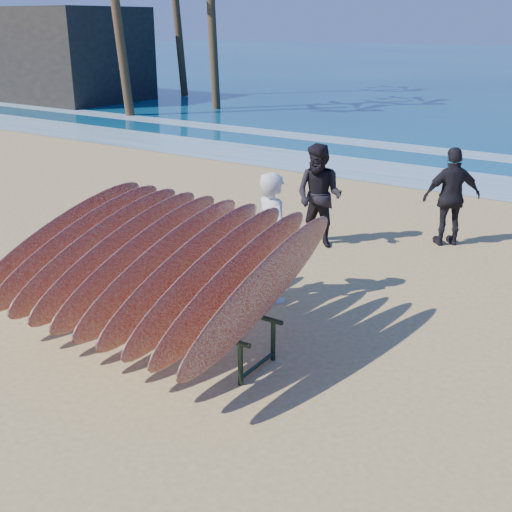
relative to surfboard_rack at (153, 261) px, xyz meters
The scene contains 8 objects.
ground 1.31m from the surfboard_rack, 10.82° to the left, with size 120.00×120.00×0.00m, color tan.
foam_near 10.24m from the surfboard_rack, 85.36° to the left, with size 160.00×160.00×0.00m, color white.
foam_far 13.72m from the surfboard_rack, 86.55° to the left, with size 160.00×160.00×0.00m, color white.
surfboard_rack is the anchor object (origin of this frame).
person_white 1.89m from the surfboard_rack, 73.59° to the left, with size 0.66×0.43×1.81m, color silver.
person_dark_a 4.16m from the surfboard_rack, 90.27° to the left, with size 0.86×0.67×1.77m, color black.
person_dark_b 5.76m from the surfboard_rack, 71.38° to the left, with size 1.00×0.42×1.70m, color black.
building 27.64m from the surfboard_rack, 143.03° to the left, with size 9.59×5.33×4.26m, color #2D2823.
Camera 1 is at (4.12, -5.38, 3.69)m, focal length 45.00 mm.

